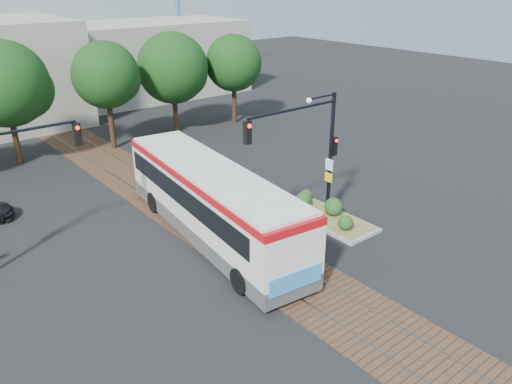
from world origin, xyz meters
The scene contains 7 objects.
ground centered at (0.00, 0.00, 0.00)m, with size 120.00×120.00×0.00m, color black.
trackbed centered at (0.00, 4.00, 0.01)m, with size 3.60×40.00×0.02m.
tree_row centered at (1.21, 16.42, 4.85)m, with size 26.40×5.60×7.67m.
warehouses centered at (-0.53, 28.75, 3.81)m, with size 40.00×13.00×8.00m.
city_bus centered at (-0.50, 1.10, 1.87)m, with size 4.05×12.75×3.35m.
traffic_island centered at (4.82, -0.90, 0.33)m, with size 2.20×5.20×1.13m.
signal_pole_main centered at (3.86, -0.81, 4.16)m, with size 5.49×0.46×6.00m.
Camera 1 is at (-11.77, -15.87, 10.99)m, focal length 35.00 mm.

